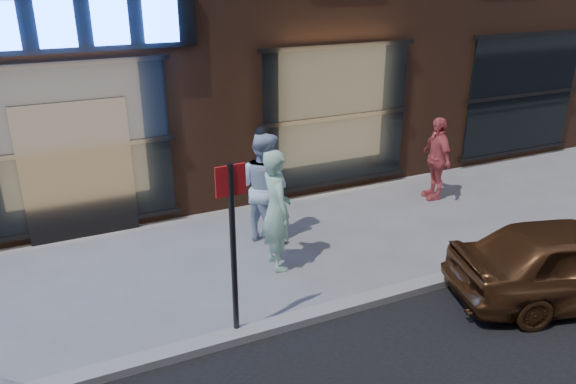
{
  "coord_description": "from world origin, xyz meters",
  "views": [
    {
      "loc": [
        -0.52,
        -5.63,
        4.42
      ],
      "look_at": [
        2.83,
        1.6,
        1.2
      ],
      "focal_mm": 35.0,
      "sensor_mm": 36.0,
      "label": 1
    }
  ],
  "objects_px": {
    "man_cap": "(264,186)",
    "passerby": "(436,158)",
    "man_bowtie": "(276,210)",
    "sign_post": "(233,237)",
    "gold_sedan": "(576,262)"
  },
  "relations": [
    {
      "from": "gold_sedan",
      "to": "sign_post",
      "type": "height_order",
      "value": "sign_post"
    },
    {
      "from": "gold_sedan",
      "to": "sign_post",
      "type": "distance_m",
      "value": 4.82
    },
    {
      "from": "man_cap",
      "to": "sign_post",
      "type": "bearing_deg",
      "value": 121.41
    },
    {
      "from": "man_cap",
      "to": "gold_sedan",
      "type": "bearing_deg",
      "value": -167.08
    },
    {
      "from": "man_bowtie",
      "to": "sign_post",
      "type": "bearing_deg",
      "value": 142.35
    },
    {
      "from": "man_bowtie",
      "to": "sign_post",
      "type": "height_order",
      "value": "sign_post"
    },
    {
      "from": "man_cap",
      "to": "sign_post",
      "type": "relative_size",
      "value": 0.82
    },
    {
      "from": "sign_post",
      "to": "man_cap",
      "type": "bearing_deg",
      "value": 56.84
    },
    {
      "from": "man_bowtie",
      "to": "gold_sedan",
      "type": "bearing_deg",
      "value": -125.67
    },
    {
      "from": "man_cap",
      "to": "passerby",
      "type": "bearing_deg",
      "value": -114.6
    },
    {
      "from": "man_bowtie",
      "to": "man_cap",
      "type": "height_order",
      "value": "same"
    },
    {
      "from": "passerby",
      "to": "gold_sedan",
      "type": "distance_m",
      "value": 3.94
    },
    {
      "from": "passerby",
      "to": "sign_post",
      "type": "bearing_deg",
      "value": -51.49
    },
    {
      "from": "man_cap",
      "to": "passerby",
      "type": "xyz_separation_m",
      "value": [
        3.84,
        0.26,
        -0.12
      ]
    },
    {
      "from": "passerby",
      "to": "man_bowtie",
      "type": "bearing_deg",
      "value": -61.51
    }
  ]
}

